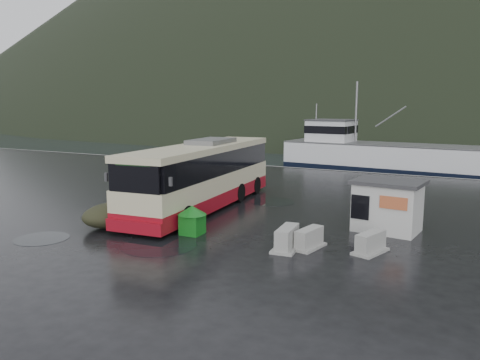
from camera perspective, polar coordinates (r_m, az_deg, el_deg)
The scene contains 15 objects.
ground at distance 23.96m, azimuth -7.45°, elevation -4.43°, with size 160.00×160.00×0.00m, color black.
harbor_water at distance 129.86m, azimuth 21.69°, elevation 6.09°, with size 300.00×180.00×0.02m, color black.
quay_edge at distance 41.66m, azimuth 8.48°, elevation 1.36°, with size 160.00×0.60×1.50m, color #999993.
headland at distance 269.12m, azimuth 27.00°, elevation 7.03°, with size 780.00×540.00×570.00m, color black.
coach_bus at distance 25.91m, azimuth -4.47°, elevation -3.34°, with size 3.25×13.16×3.73m, color beige, non-canonical shape.
white_van at distance 28.21m, azimuth -8.27°, elevation -2.37°, with size 2.14×6.21×2.59m, color silver, non-canonical shape.
waste_bin_left at distance 24.62m, azimuth -7.54°, elevation -4.06°, with size 1.00×1.00×1.39m, color #136F1B, non-canonical shape.
waste_bin_right at distance 20.70m, azimuth -5.81°, elevation -6.58°, with size 0.92×0.92×1.28m, color #136F1B, non-canonical shape.
dome_tent at distance 22.58m, azimuth -15.15°, elevation -5.52°, with size 2.08×2.91×1.14m, color #2A2B1A, non-canonical shape.
ticket_kiosk at distance 22.13m, azimuth 17.38°, elevation -5.93°, with size 2.95×2.23×2.30m, color silver, non-canonical shape.
jersey_barrier_a at distance 18.89m, azimuth 8.38°, elevation -8.19°, with size 0.79×1.59×0.79m, color #999993, non-canonical shape.
jersey_barrier_b at distance 18.64m, azimuth 5.72°, elevation -8.38°, with size 0.88×1.77×0.88m, color #999993, non-canonical shape.
jersey_barrier_c at distance 18.79m, azimuth 15.57°, elevation -8.53°, with size 0.80×1.60×0.80m, color #999993, non-canonical shape.
fishing_trawler at distance 49.73m, azimuth 16.65°, elevation 2.34°, with size 22.91×5.05×9.17m, color silver, non-canonical shape.
puddles at distance 23.03m, azimuth -8.01°, elevation -4.99°, with size 8.07×13.93×0.01m.
Camera 1 is at (13.41, -19.04, 5.62)m, focal length 35.00 mm.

